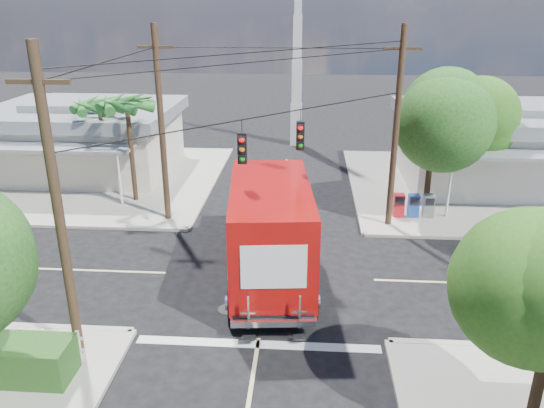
{
  "coord_description": "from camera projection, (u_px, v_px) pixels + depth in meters",
  "views": [
    {
      "loc": [
        1.38,
        -17.84,
        9.83
      ],
      "look_at": [
        0.0,
        2.0,
        2.2
      ],
      "focal_mm": 35.0,
      "sensor_mm": 36.0,
      "label": 1
    }
  ],
  "objects": [
    {
      "name": "ground",
      "position": [
        268.0,
        276.0,
        20.23
      ],
      "size": [
        120.0,
        120.0,
        0.0
      ],
      "primitive_type": "plane",
      "color": "black",
      "rests_on": "ground"
    },
    {
      "name": "tree_ne_back",
      "position": [
        477.0,
        122.0,
        26.44
      ],
      "size": [
        3.77,
        3.66,
        5.82
      ],
      "color": "#422D1C",
      "rests_on": "sidewalk_ne"
    },
    {
      "name": "sidewalk_ne",
      "position": [
        477.0,
        188.0,
        29.63
      ],
      "size": [
        14.12,
        14.12,
        0.14
      ],
      "color": "#A39E93",
      "rests_on": "ground"
    },
    {
      "name": "sidewalk_nw",
      "position": [
        98.0,
        179.0,
        31.04
      ],
      "size": [
        14.12,
        14.12,
        0.14
      ],
      "color": "#A39E93",
      "rests_on": "ground"
    },
    {
      "name": "building_nw",
      "position": [
        85.0,
        137.0,
        31.82
      ],
      "size": [
        10.8,
        10.2,
        4.3
      ],
      "color": "beige",
      "rests_on": "sidewalk_nw"
    },
    {
      "name": "palm_nw_front",
      "position": [
        127.0,
        106.0,
        25.89
      ],
      "size": [
        3.01,
        3.08,
        5.59
      ],
      "color": "#422D1C",
      "rests_on": "sidewalk_nw"
    },
    {
      "name": "vending_boxes",
      "position": [
        413.0,
        205.0,
        25.34
      ],
      "size": [
        1.9,
        0.5,
        1.1
      ],
      "color": "red",
      "rests_on": "sidewalk_ne"
    },
    {
      "name": "utility_poles",
      "position": [
        230.0,
        146.0,
        20.15
      ],
      "size": [
        12.0,
        10.68,
        9.0
      ],
      "color": "#473321",
      "rests_on": "ground"
    },
    {
      "name": "delivery_truck",
      "position": [
        270.0,
        227.0,
        19.69
      ],
      "size": [
        3.65,
        9.16,
        3.87
      ],
      "color": "black",
      "rests_on": "ground"
    },
    {
      "name": "building_ne",
      "position": [
        506.0,
        144.0,
        29.74
      ],
      "size": [
        11.8,
        10.2,
        4.5
      ],
      "color": "silver",
      "rests_on": "sidewalk_ne"
    },
    {
      "name": "palm_nw_back",
      "position": [
        99.0,
        107.0,
        27.55
      ],
      "size": [
        3.01,
        3.08,
        5.19
      ],
      "color": "#422D1C",
      "rests_on": "sidewalk_nw"
    },
    {
      "name": "road_markings",
      "position": [
        265.0,
        296.0,
        18.86
      ],
      "size": [
        32.0,
        32.0,
        0.01
      ],
      "color": "beige",
      "rests_on": "ground"
    },
    {
      "name": "tree_ne_front",
      "position": [
        435.0,
        119.0,
        24.35
      ],
      "size": [
        4.21,
        4.14,
        6.66
      ],
      "color": "#422D1C",
      "rests_on": "sidewalk_ne"
    },
    {
      "name": "radio_tower",
      "position": [
        297.0,
        66.0,
        36.81
      ],
      "size": [
        0.8,
        0.8,
        17.0
      ],
      "color": "silver",
      "rests_on": "ground"
    }
  ]
}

